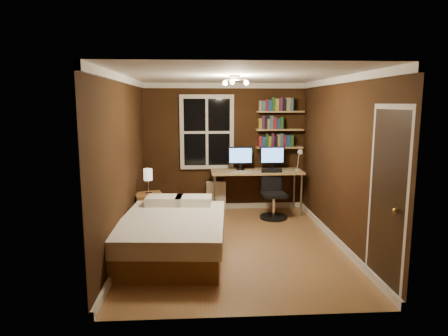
{
  "coord_description": "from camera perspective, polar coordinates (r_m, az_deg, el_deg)",
  "views": [
    {
      "loc": [
        -0.5,
        -5.79,
        2.12
      ],
      "look_at": [
        -0.11,
        0.45,
        1.1
      ],
      "focal_mm": 32.0,
      "sensor_mm": 36.0,
      "label": 1
    }
  ],
  "objects": [
    {
      "name": "wall_right",
      "position": [
        6.22,
        16.23,
        0.88
      ],
      "size": [
        0.04,
        4.2,
        2.5
      ],
      "primitive_type": "cube",
      "color": "black",
      "rests_on": "ground"
    },
    {
      "name": "window",
      "position": [
        7.87,
        -2.46,
        5.13
      ],
      "size": [
        1.06,
        0.06,
        1.46
      ],
      "primitive_type": "cube",
      "color": "silver",
      "rests_on": "wall_back"
    },
    {
      "name": "bookshelf_lower",
      "position": [
        7.97,
        7.91,
        2.94
      ],
      "size": [
        0.92,
        0.22,
        0.03
      ],
      "primitive_type": "cube",
      "color": "tan",
      "rests_on": "wall_back"
    },
    {
      "name": "floor",
      "position": [
        6.18,
        1.33,
        -10.76
      ],
      "size": [
        4.2,
        4.2,
        0.0
      ],
      "primitive_type": "plane",
      "color": "brown",
      "rests_on": "ground"
    },
    {
      "name": "books_row_lower",
      "position": [
        7.96,
        7.93,
        3.87
      ],
      "size": [
        0.66,
        0.16,
        0.23
      ],
      "primitive_type": null,
      "color": "maroon",
      "rests_on": "bookshelf_lower"
    },
    {
      "name": "radiator",
      "position": [
        8.0,
        -1.14,
        -3.96
      ],
      "size": [
        0.38,
        0.13,
        0.57
      ],
      "primitive_type": "cube",
      "color": "beige",
      "rests_on": "ground"
    },
    {
      "name": "door_knob",
      "position": [
        4.58,
        23.32,
        -5.63
      ],
      "size": [
        0.06,
        0.06,
        0.06
      ],
      "primitive_type": "sphere",
      "color": "#BB8B44",
      "rests_on": "door"
    },
    {
      "name": "bookshelf_middle",
      "position": [
        7.94,
        7.96,
        5.45
      ],
      "size": [
        0.92,
        0.22,
        0.03
      ],
      "primitive_type": "cube",
      "color": "tan",
      "rests_on": "wall_back"
    },
    {
      "name": "monitor_left",
      "position": [
        7.74,
        2.36,
        1.39
      ],
      "size": [
        0.48,
        0.12,
        0.45
      ],
      "primitive_type": null,
      "color": "black",
      "rests_on": "desk"
    },
    {
      "name": "desk",
      "position": [
        7.74,
        4.67,
        -0.77
      ],
      "size": [
        1.75,
        0.66,
        0.83
      ],
      "color": "tan",
      "rests_on": "ground"
    },
    {
      "name": "wall_left",
      "position": [
        5.95,
        -14.15,
        0.61
      ],
      "size": [
        0.04,
        4.2,
        2.5
      ],
      "primitive_type": "cube",
      "color": "black",
      "rests_on": "ground"
    },
    {
      "name": "bed",
      "position": [
        5.74,
        -7.3,
        -9.43
      ],
      "size": [
        1.57,
        2.08,
        0.67
      ],
      "rotation": [
        0.0,
        0.0,
        -0.08
      ],
      "color": "brown",
      "rests_on": "ground"
    },
    {
      "name": "office_chair",
      "position": [
        7.48,
        7.04,
        -4.58
      ],
      "size": [
        0.5,
        0.5,
        0.91
      ],
      "rotation": [
        0.0,
        0.0,
        0.09
      ],
      "color": "black",
      "rests_on": "ground"
    },
    {
      "name": "books_row_upper",
      "position": [
        7.93,
        8.04,
        8.91
      ],
      "size": [
        0.6,
        0.16,
        0.23
      ],
      "primitive_type": null,
      "color": "#235223",
      "rests_on": "bookshelf_upper"
    },
    {
      "name": "bookshelf_upper",
      "position": [
        7.93,
        8.02,
        7.97
      ],
      "size": [
        0.92,
        0.22,
        0.03
      ],
      "primitive_type": "cube",
      "color": "tan",
      "rests_on": "wall_back"
    },
    {
      "name": "bedside_lamp",
      "position": [
        6.98,
        -10.78,
        -1.87
      ],
      "size": [
        0.15,
        0.15,
        0.43
      ],
      "primitive_type": null,
      "color": "beige",
      "rests_on": "nightstand"
    },
    {
      "name": "wall_back",
      "position": [
        7.95,
        0.07,
        3.01
      ],
      "size": [
        3.2,
        0.04,
        2.5
      ],
      "primitive_type": "cube",
      "color": "black",
      "rests_on": "ground"
    },
    {
      "name": "desk_lamp",
      "position": [
        7.77,
        10.7,
        1.23
      ],
      "size": [
        0.14,
        0.32,
        0.44
      ],
      "primitive_type": null,
      "color": "silver",
      "rests_on": "desk"
    },
    {
      "name": "monitor_right",
      "position": [
        7.83,
        6.9,
        1.42
      ],
      "size": [
        0.48,
        0.12,
        0.45
      ],
      "primitive_type": null,
      "color": "black",
      "rests_on": "desk"
    },
    {
      "name": "door",
      "position": [
        4.85,
        22.17,
        -4.45
      ],
      "size": [
        0.03,
        0.82,
        2.05
      ],
      "primitive_type": null,
      "color": "black",
      "rests_on": "ground"
    },
    {
      "name": "ceiling_fixture",
      "position": [
        5.72,
        1.51,
        12.1
      ],
      "size": [
        0.44,
        0.44,
        0.18
      ],
      "primitive_type": null,
      "color": "beige",
      "rests_on": "ceiling"
    },
    {
      "name": "nightstand",
      "position": [
        7.1,
        -10.66,
        -5.86
      ],
      "size": [
        0.56,
        0.56,
        0.57
      ],
      "primitive_type": "cube",
      "rotation": [
        0.0,
        0.0,
        0.27
      ],
      "color": "brown",
      "rests_on": "ground"
    },
    {
      "name": "books_row_middle",
      "position": [
        7.94,
        7.99,
        6.38
      ],
      "size": [
        0.48,
        0.16,
        0.23
      ],
      "primitive_type": null,
      "color": "navy",
      "rests_on": "bookshelf_middle"
    },
    {
      "name": "ceiling",
      "position": [
        5.82,
        1.43,
        13.03
      ],
      "size": [
        3.2,
        4.2,
        0.02
      ],
      "primitive_type": "cube",
      "color": "white",
      "rests_on": "wall_back"
    }
  ]
}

